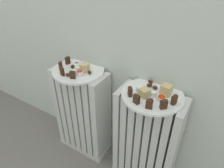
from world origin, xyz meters
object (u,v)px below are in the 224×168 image
at_px(jam_bowl_left, 80,73).
at_px(jam_bowl_right, 161,98).
at_px(plate_right, 152,95).
at_px(radiator_left, 83,113).
at_px(radiator_right, 146,141).
at_px(fork, 152,94).
at_px(plate_left, 78,70).

xyz_separation_m(jam_bowl_left, jam_bowl_right, (0.42, 0.01, -0.00)).
relative_size(plate_right, jam_bowl_right, 6.92).
distance_m(radiator_left, radiator_right, 0.41).
height_order(plate_right, jam_bowl_right, jam_bowl_right).
relative_size(radiator_right, jam_bowl_right, 14.47).
height_order(radiator_right, jam_bowl_left, jam_bowl_left).
relative_size(radiator_left, plate_right, 2.09).
bearing_deg(radiator_right, fork, -118.04).
distance_m(radiator_left, jam_bowl_left, 0.32).
height_order(radiator_right, fork, fork).
bearing_deg(fork, plate_left, 179.50).
bearing_deg(fork, plate_right, 61.96).
distance_m(jam_bowl_left, jam_bowl_right, 0.42).
bearing_deg(jam_bowl_left, plate_right, 6.10).
xyz_separation_m(radiator_right, plate_left, (-0.41, -0.00, 0.29)).
relative_size(radiator_right, plate_left, 2.09).
relative_size(plate_right, jam_bowl_left, 7.42).
bearing_deg(plate_right, jam_bowl_right, -27.84).
bearing_deg(fork, radiator_right, 61.96).
relative_size(plate_left, fork, 3.09).
distance_m(radiator_left, fork, 0.51).
xyz_separation_m(plate_left, jam_bowl_right, (0.46, -0.03, 0.02)).
xyz_separation_m(jam_bowl_right, fork, (-0.05, 0.02, -0.01)).
bearing_deg(plate_right, radiator_left, -180.00).
distance_m(radiator_right, plate_right, 0.29).
bearing_deg(radiator_left, fork, -0.50).
bearing_deg(radiator_left, radiator_right, 0.00).
bearing_deg(jam_bowl_right, plate_right, 152.16).
xyz_separation_m(radiator_right, jam_bowl_left, (-0.37, -0.04, 0.31)).
distance_m(plate_left, plate_right, 0.41).
xyz_separation_m(plate_left, plate_right, (0.41, 0.00, 0.00)).
bearing_deg(jam_bowl_right, jam_bowl_left, -178.05).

